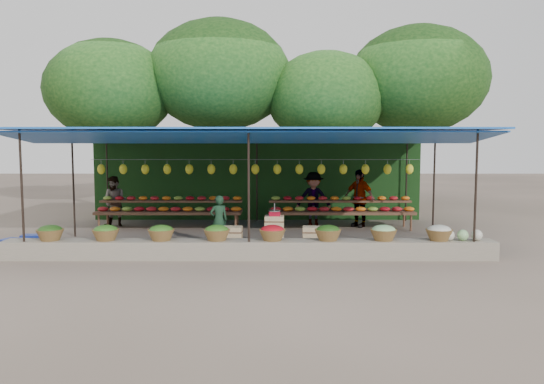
{
  "coord_description": "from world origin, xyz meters",
  "views": [
    {
      "loc": [
        0.5,
        -14.04,
        2.48
      ],
      "look_at": [
        0.49,
        0.2,
        1.18
      ],
      "focal_mm": 35.0,
      "sensor_mm": 36.0,
      "label": 1
    }
  ],
  "objects_px": {
    "blue_crate_front": "(14,246)",
    "blue_crate_back": "(31,240)",
    "vendor_seated": "(219,220)",
    "weighing_scale": "(275,213)",
    "crate_counter": "(273,235)"
  },
  "relations": [
    {
      "from": "vendor_seated",
      "to": "blue_crate_front",
      "type": "relative_size",
      "value": 2.19
    },
    {
      "from": "weighing_scale",
      "to": "vendor_seated",
      "type": "relative_size",
      "value": 0.25
    },
    {
      "from": "crate_counter",
      "to": "blue_crate_front",
      "type": "height_order",
      "value": "crate_counter"
    },
    {
      "from": "weighing_scale",
      "to": "blue_crate_back",
      "type": "height_order",
      "value": "weighing_scale"
    },
    {
      "from": "vendor_seated",
      "to": "blue_crate_back",
      "type": "distance_m",
      "value": 4.62
    },
    {
      "from": "blue_crate_front",
      "to": "weighing_scale",
      "type": "bearing_deg",
      "value": 24.99
    },
    {
      "from": "weighing_scale",
      "to": "blue_crate_back",
      "type": "bearing_deg",
      "value": 177.23
    },
    {
      "from": "blue_crate_front",
      "to": "blue_crate_back",
      "type": "height_order",
      "value": "blue_crate_front"
    },
    {
      "from": "vendor_seated",
      "to": "blue_crate_back",
      "type": "bearing_deg",
      "value": -18.33
    },
    {
      "from": "vendor_seated",
      "to": "blue_crate_front",
      "type": "bearing_deg",
      "value": -5.86
    },
    {
      "from": "crate_counter",
      "to": "vendor_seated",
      "type": "xyz_separation_m",
      "value": [
        -1.33,
        0.3,
        0.3
      ]
    },
    {
      "from": "blue_crate_front",
      "to": "blue_crate_back",
      "type": "relative_size",
      "value": 1.28
    },
    {
      "from": "crate_counter",
      "to": "weighing_scale",
      "type": "bearing_deg",
      "value": -0.0
    },
    {
      "from": "crate_counter",
      "to": "weighing_scale",
      "type": "xyz_separation_m",
      "value": [
        0.03,
        -0.0,
        0.53
      ]
    },
    {
      "from": "blue_crate_front",
      "to": "blue_crate_back",
      "type": "xyz_separation_m",
      "value": [
        -0.07,
        1.0,
        -0.04
      ]
    }
  ]
}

